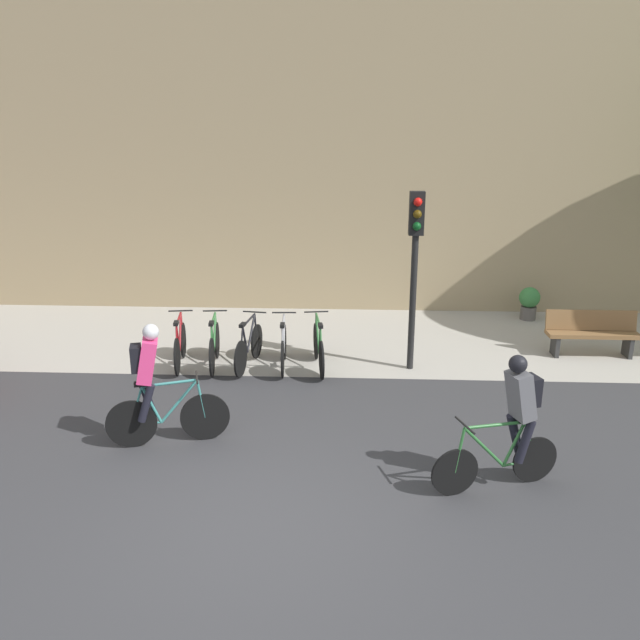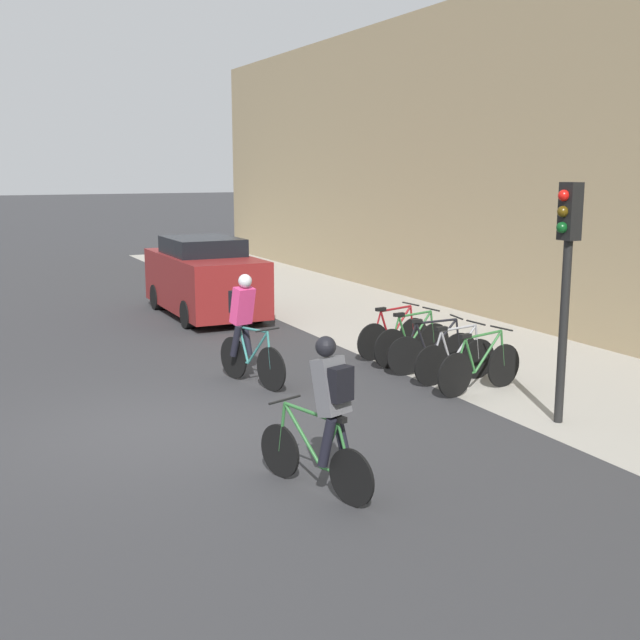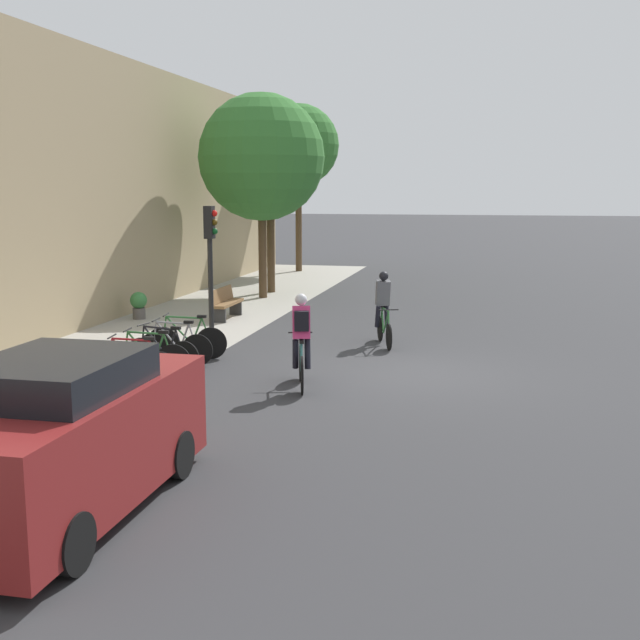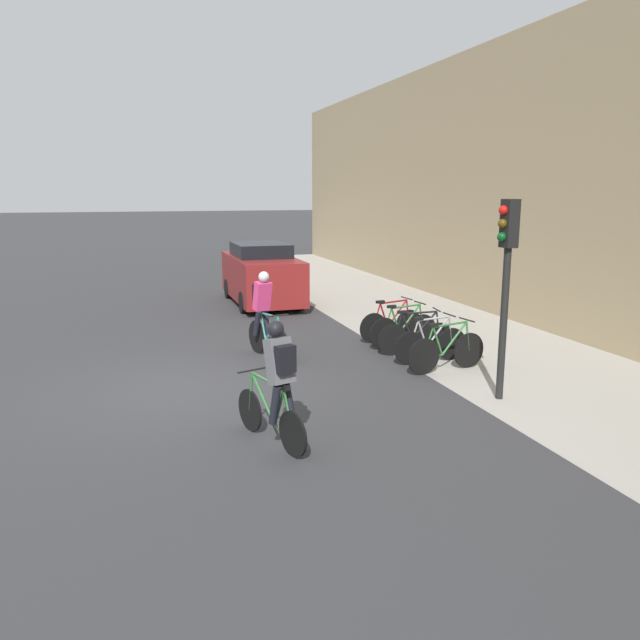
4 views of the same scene
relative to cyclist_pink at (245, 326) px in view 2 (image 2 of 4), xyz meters
The scene contains 11 objects.
ground 2.73m from the cyclist_pink, 47.61° to the right, with size 200.00×200.00×0.00m, color #333335.
kerb_strip 5.24m from the cyclist_pink, 70.44° to the left, with size 44.00×4.50×0.01m, color #A39E93.
cyclist_pink is the anchor object (origin of this frame).
cyclist_grey 4.79m from the cyclist_pink, 10.27° to the right, with size 1.65×0.67×1.75m.
parked_bike_0 3.18m from the cyclist_pink, 99.07° to the left, with size 0.46×1.64×0.98m.
parked_bike_1 3.14m from the cyclist_pink, 87.02° to the left, with size 0.46×1.67×0.99m.
parked_bike_2 3.24m from the cyclist_pink, 75.23° to the left, with size 0.46×1.67×0.97m.
parked_bike_3 3.47m from the cyclist_pink, 64.56° to the left, with size 0.46×1.63×0.97m.
parked_bike_4 3.79m from the cyclist_pink, 55.46° to the left, with size 0.46×1.75×0.98m.
traffic_light_pole 5.14m from the cyclist_pink, 39.24° to the left, with size 0.26×0.30×3.28m.
parked_car 6.26m from the cyclist_pink, 168.32° to the left, with size 4.30×1.84×1.85m.
Camera 2 is at (10.25, -2.55, 3.46)m, focal length 45.00 mm.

